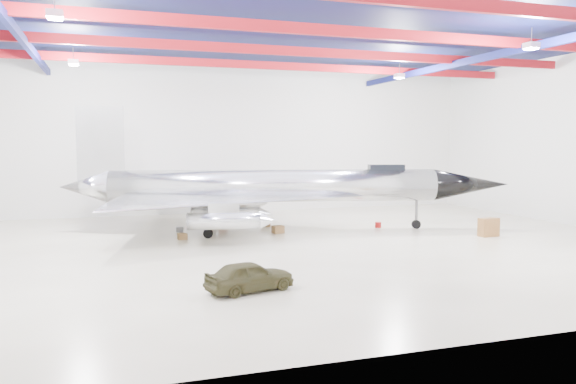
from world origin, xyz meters
name	(u,v)px	position (x,y,z in m)	size (l,w,h in m)	color
floor	(281,246)	(0.00, 0.00, 0.00)	(40.00, 40.00, 0.00)	#BAAF94
wall_back	(222,140)	(0.00, 15.00, 5.50)	(40.00, 40.00, 0.00)	silver
ceiling	(281,28)	(0.00, 0.00, 11.00)	(40.00, 40.00, 0.00)	#0A0F38
ceiling_structure	(281,42)	(0.00, 0.00, 10.32)	(39.50, 29.50, 1.08)	maroon
jet_aircraft	(274,190)	(1.15, 5.12, 2.44)	(26.97, 18.74, 7.45)	silver
jeep	(250,276)	(-3.69, -8.00, 0.55)	(1.30, 3.24, 1.10)	#37341B
desk	(489,227)	(12.14, -0.69, 0.52)	(1.14, 0.57, 1.05)	brown
crate_ply	(182,236)	(-4.57, 3.62, 0.17)	(0.49, 0.39, 0.34)	olive
toolbox_red	(223,225)	(-1.57, 7.17, 0.17)	(0.50, 0.40, 0.35)	maroon
parts_bin	(265,223)	(1.10, 6.89, 0.20)	(0.56, 0.45, 0.39)	olive
crate_small	(180,229)	(-4.37, 6.40, 0.15)	(0.42, 0.33, 0.29)	#59595B
tool_chest	(378,225)	(7.68, 4.20, 0.17)	(0.39, 0.39, 0.35)	maroon
oil_barrel	(278,229)	(1.08, 4.11, 0.22)	(0.63, 0.50, 0.44)	olive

